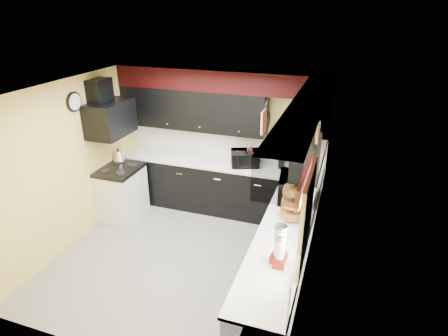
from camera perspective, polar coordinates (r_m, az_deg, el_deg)
name	(u,v)px	position (r m, az deg, el deg)	size (l,w,h in m)	color
ground	(184,256)	(5.78, -6.06, -13.26)	(3.60, 3.60, 0.00)	gray
wall_back	(223,139)	(6.66, -0.13, 4.39)	(3.60, 0.06, 2.50)	#E0C666
wall_right	(315,202)	(4.71, 13.70, -5.10)	(0.06, 3.60, 2.50)	#E0C666
wall_left	(71,164)	(6.07, -22.27, 0.50)	(0.06, 3.60, 2.50)	#E0C666
ceiling	(176,90)	(4.71, -7.40, 11.74)	(3.60, 3.60, 0.06)	white
cab_back	(218,187)	(6.72, -0.95, -2.87)	(3.60, 0.60, 0.90)	black
cab_right	(282,265)	(4.92, 8.81, -14.43)	(0.60, 3.00, 0.90)	black
counter_back	(218,163)	(6.52, -0.98, 0.82)	(3.62, 0.64, 0.04)	white
counter_right	(284,234)	(4.64, 9.18, -9.87)	(0.64, 3.02, 0.04)	white
splash_back	(223,143)	(6.67, -0.15, 3.88)	(3.60, 0.02, 0.50)	white
splash_right	(314,206)	(4.74, 13.51, -5.72)	(0.02, 3.60, 0.50)	white
upper_back	(192,109)	(6.51, -4.85, 8.92)	(2.60, 0.35, 0.70)	black
upper_right	(313,135)	(5.33, 13.45, 4.88)	(0.35, 1.80, 0.70)	black
soffit_back	(220,80)	(6.21, -0.69, 13.24)	(3.60, 0.36, 0.35)	black
soffit_right	(306,120)	(4.14, 12.39, 7.18)	(0.36, 3.24, 0.35)	black
stove	(122,194)	(6.76, -15.24, -3.79)	(0.60, 0.75, 0.86)	white
cooktop	(119,170)	(6.56, -15.67, -0.23)	(0.62, 0.77, 0.06)	black
hood	(110,118)	(6.29, -16.95, 7.24)	(0.50, 0.78, 0.55)	black
hood_duct	(100,92)	(6.27, -18.40, 10.98)	(0.24, 0.40, 0.40)	black
window	(306,218)	(3.78, 12.43, -7.44)	(0.03, 0.86, 0.96)	white
valance	(304,180)	(3.59, 12.12, -1.86)	(0.04, 0.88, 0.20)	red
pan_top	(267,105)	(6.00, 6.61, 9.51)	(0.03, 0.22, 0.40)	black
pan_mid	(265,123)	(5.94, 6.22, 6.89)	(0.03, 0.28, 0.46)	black
pan_low	(268,120)	(6.20, 6.76, 7.29)	(0.03, 0.24, 0.42)	black
cut_board	(264,122)	(5.82, 6.07, 7.03)	(0.03, 0.26, 0.35)	white
baskets	(292,202)	(4.81, 10.37, -5.09)	(0.27, 0.27, 0.50)	brown
clock	(74,102)	(5.96, -21.87, 9.35)	(0.03, 0.30, 0.30)	black
deco_plate	(318,133)	(3.99, 14.12, 5.24)	(0.03, 0.24, 0.24)	white
toaster_oven	(245,158)	(6.30, 3.23, 1.48)	(0.46, 0.39, 0.27)	black
microwave	(294,187)	(5.33, 10.60, -2.93)	(0.61, 0.41, 0.34)	black
utensil_crock	(249,162)	(6.27, 3.89, 0.88)	(0.17, 0.17, 0.18)	silver
knife_block	(281,162)	(6.28, 8.75, 0.84)	(0.10, 0.13, 0.21)	black
kettle	(119,156)	(6.82, -15.76, 1.81)	(0.20, 0.20, 0.18)	silver
dispenser_a	(280,245)	(4.04, 8.51, -11.51)	(0.16, 0.16, 0.43)	#600006
dispenser_b	(280,253)	(4.00, 8.48, -12.74)	(0.12, 0.12, 0.34)	#5C0C08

